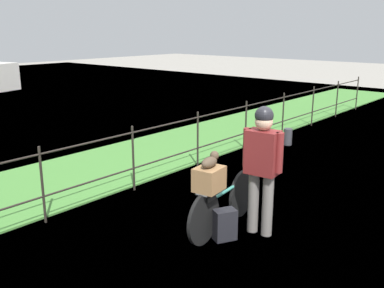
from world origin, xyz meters
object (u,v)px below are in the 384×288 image
object	(u,v)px
terrier_dog	(210,161)
cyclist_person	(262,160)
bicycle_main	(223,204)
mooring_bollard	(288,137)
backpack_on_paving	(225,225)
wooden_crate	(209,179)

from	to	relation	value
terrier_dog	cyclist_person	world-z (taller)	cyclist_person
bicycle_main	cyclist_person	size ratio (longest dim) A/B	1.00
terrier_dog	mooring_bollard	distance (m)	5.12
cyclist_person	terrier_dog	bearing A→B (deg)	145.53
backpack_on_paving	bicycle_main	bearing A→B (deg)	67.83
bicycle_main	wooden_crate	distance (m)	0.59
cyclist_person	backpack_on_paving	bearing A→B (deg)	151.41
bicycle_main	mooring_bollard	xyz separation A→B (m)	(4.47, 1.48, -0.16)
terrier_dog	backpack_on_paving	xyz separation A→B (m)	(0.12, -0.15, -0.84)
wooden_crate	backpack_on_paving	size ratio (longest dim) A/B	0.90
cyclist_person	backpack_on_paving	distance (m)	0.95
bicycle_main	terrier_dog	bearing A→B (deg)	-173.14
cyclist_person	mooring_bollard	bearing A→B (deg)	24.19
cyclist_person	backpack_on_paving	world-z (taller)	cyclist_person
bicycle_main	cyclist_person	distance (m)	0.81
cyclist_person	wooden_crate	bearing A→B (deg)	146.87
terrier_dog	mooring_bollard	world-z (taller)	terrier_dog
wooden_crate	cyclist_person	world-z (taller)	cyclist_person
wooden_crate	backpack_on_paving	distance (m)	0.65
terrier_dog	mooring_bollard	xyz separation A→B (m)	(4.81, 1.52, -0.85)
wooden_crate	mooring_bollard	size ratio (longest dim) A/B	0.94
terrier_dog	backpack_on_paving	size ratio (longest dim) A/B	0.80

